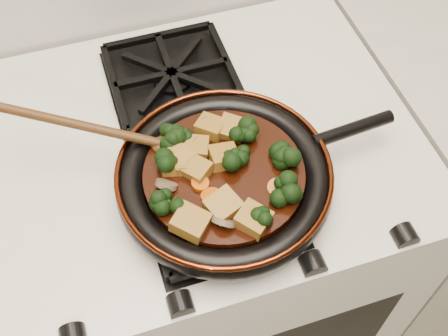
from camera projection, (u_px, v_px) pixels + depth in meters
name	position (u px, v px, depth m)	size (l,w,h in m)	color
stove	(202.00, 257.00, 1.32)	(0.76, 0.60, 0.90)	beige
burner_grate_front	(218.00, 201.00, 0.87)	(0.23, 0.23, 0.03)	black
burner_grate_back	(172.00, 77.00, 1.02)	(0.23, 0.23, 0.03)	black
skillet	(225.00, 177.00, 0.86)	(0.46, 0.33, 0.05)	black
braising_sauce	(224.00, 176.00, 0.85)	(0.25, 0.25, 0.02)	black
tofu_cube_0	(191.00, 222.00, 0.79)	(0.04, 0.05, 0.02)	olive
tofu_cube_1	(197.00, 170.00, 0.84)	(0.04, 0.04, 0.02)	olive
tofu_cube_2	(177.00, 158.00, 0.85)	(0.04, 0.04, 0.02)	olive
tofu_cube_3	(223.00, 206.00, 0.80)	(0.04, 0.05, 0.02)	olive
tofu_cube_4	(232.00, 129.00, 0.88)	(0.04, 0.04, 0.02)	olive
tofu_cube_5	(196.00, 148.00, 0.86)	(0.04, 0.04, 0.02)	olive
tofu_cube_6	(211.00, 127.00, 0.88)	(0.04, 0.04, 0.02)	olive
tofu_cube_7	(253.00, 219.00, 0.79)	(0.04, 0.04, 0.02)	olive
tofu_cube_8	(224.00, 157.00, 0.85)	(0.04, 0.04, 0.02)	olive
tofu_cube_9	(175.00, 165.00, 0.84)	(0.04, 0.03, 0.02)	olive
tofu_cube_10	(180.00, 142.00, 0.87)	(0.04, 0.03, 0.02)	olive
broccoli_floret_0	(167.00, 203.00, 0.80)	(0.06, 0.06, 0.05)	black
broccoli_floret_1	(284.00, 190.00, 0.81)	(0.06, 0.06, 0.05)	black
broccoli_floret_2	(178.00, 135.00, 0.88)	(0.06, 0.06, 0.05)	black
broccoli_floret_3	(279.00, 155.00, 0.85)	(0.06, 0.06, 0.05)	black
broccoli_floret_4	(239.00, 160.00, 0.85)	(0.06, 0.06, 0.05)	black
broccoli_floret_5	(263.00, 216.00, 0.79)	(0.05, 0.05, 0.05)	black
broccoli_floret_6	(175.00, 137.00, 0.87)	(0.06, 0.06, 0.05)	black
broccoli_floret_7	(245.00, 135.00, 0.87)	(0.06, 0.06, 0.05)	black
broccoli_floret_8	(285.00, 159.00, 0.84)	(0.06, 0.06, 0.06)	black
broccoli_floret_9	(164.00, 167.00, 0.84)	(0.06, 0.06, 0.05)	black
carrot_coin_0	(277.00, 187.00, 0.82)	(0.03, 0.03, 0.01)	#B94A05
carrot_coin_1	(211.00, 196.00, 0.82)	(0.03, 0.03, 0.01)	#B94A05
carrot_coin_2	(197.00, 171.00, 0.84)	(0.03, 0.03, 0.01)	#B94A05
carrot_coin_3	(200.00, 183.00, 0.83)	(0.03, 0.03, 0.01)	#B94A05
mushroom_slice_0	(207.00, 126.00, 0.89)	(0.03, 0.03, 0.01)	brown
mushroom_slice_1	(224.00, 221.00, 0.79)	(0.04, 0.04, 0.01)	brown
mushroom_slice_2	(166.00, 185.00, 0.82)	(0.03, 0.03, 0.01)	brown
wooden_spoon	(118.00, 134.00, 0.86)	(0.16, 0.09, 0.27)	#42260E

